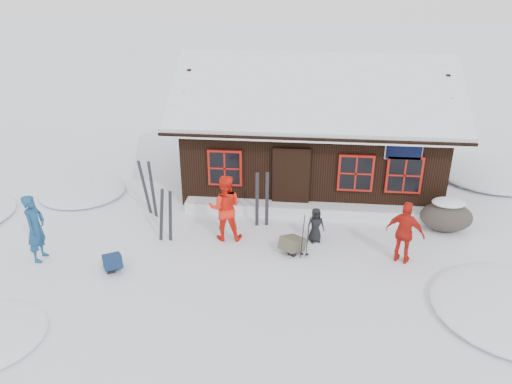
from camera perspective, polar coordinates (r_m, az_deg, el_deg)
ground at (r=13.40m, az=-0.43°, el=-6.66°), size 120.00×120.00×0.00m
mountain_hut at (r=17.22m, az=6.42°, el=6.24°), size 8.90×6.09×4.42m
snow_drift at (r=15.22m, az=6.14°, el=-2.00°), size 7.60×0.60×0.35m
snow_mounds at (r=14.96m, az=6.68°, el=-3.28°), size 20.60×13.20×0.48m
skier_teal at (r=13.75m, az=-23.89°, el=-3.79°), size 0.44×0.66×1.80m
skier_orange_left at (r=13.55m, az=-3.56°, el=-1.80°), size 0.97×0.78×1.88m
skier_orange_right at (r=13.05m, az=16.67°, el=-4.48°), size 1.06×0.79×1.67m
skier_crouched at (r=13.66m, az=6.82°, el=-3.78°), size 0.56×0.45×0.99m
boulder at (r=15.20m, az=20.92°, el=-2.55°), size 1.46×1.10×0.85m
ski_pair_left at (r=13.69m, az=-10.26°, el=-2.76°), size 0.49×0.17×1.60m
ski_pair_mid at (r=15.23m, az=-12.17°, el=0.34°), size 0.56×0.27×1.77m
ski_pair_right at (r=14.24m, az=0.69°, el=-0.95°), size 0.39×0.10×1.72m
ski_poles at (r=12.87m, az=5.64°, el=-5.16°), size 0.22×0.11×1.25m
backpack_blue at (r=13.03m, az=-16.05°, el=-7.91°), size 0.66×0.72×0.32m
backpack_olive at (r=13.26m, az=4.17°, el=-6.22°), size 0.75×0.79×0.34m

